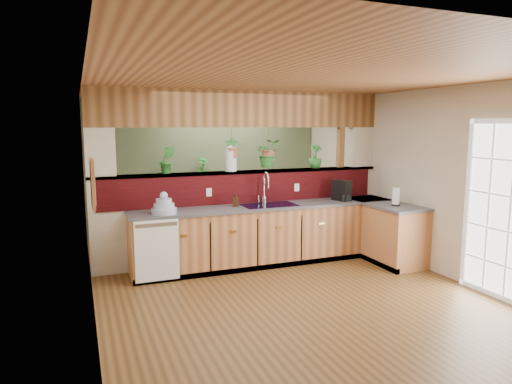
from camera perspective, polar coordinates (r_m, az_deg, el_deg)
name	(u,v)px	position (r m, az deg, el deg)	size (l,w,h in m)	color
ground	(280,286)	(6.11, 3.06, -11.60)	(4.60, 7.00, 0.01)	#543719
ceiling	(282,83)	(5.77, 3.26, 13.48)	(4.60, 7.00, 0.01)	brown
wall_back	(207,165)	(9.08, -6.09, 3.33)	(4.60, 0.02, 2.60)	beige
wall_left	(89,198)	(5.28, -20.18, -0.68)	(0.02, 7.00, 2.60)	beige
wall_right	(425,180)	(7.06, 20.38, 1.45)	(0.02, 7.00, 2.60)	beige
pass_through_partition	(247,183)	(7.06, -1.19, 1.07)	(4.60, 0.21, 2.60)	beige
pass_through_ledge	(245,172)	(7.03, -1.42, 2.51)	(4.60, 0.21, 0.04)	brown
header_beam	(244,109)	(7.00, -1.45, 10.32)	(4.60, 0.15, 0.55)	brown
sage_backwall	(208,165)	(9.06, -6.06, 3.32)	(4.55, 0.02, 2.55)	#566746
countertop	(307,233)	(7.08, 6.35, -5.05)	(4.14, 1.52, 0.90)	#9D6036
dishwasher	(157,250)	(6.17, -12.26, -7.13)	(0.58, 0.03, 0.82)	white
navy_sink	(269,210)	(6.85, 1.63, -2.27)	(0.82, 0.50, 0.18)	black
french_door	(499,212)	(6.18, 28.09, -2.26)	(0.06, 1.02, 2.16)	white
framed_print	(93,183)	(4.45, -19.72, 1.02)	(0.04, 0.35, 0.45)	#9D6036
faucet	(265,186)	(6.94, 1.13, 0.71)	(0.21, 0.21, 0.49)	#B7B7B2
dish_stack	(164,207)	(6.28, -11.42, -1.82)	(0.34, 0.34, 0.30)	#9FAECD
soap_dispenser	(236,200)	(6.70, -2.52, -1.03)	(0.08, 0.09, 0.19)	#392314
coffee_maker	(342,191)	(7.35, 10.69, 0.10)	(0.17, 0.29, 0.32)	black
paper_towel	(396,197)	(7.09, 17.09, -0.59)	(0.13, 0.13, 0.28)	black
glass_jar	(231,158)	(6.94, -3.18, 4.29)	(0.18, 0.18, 0.41)	silver
ledge_plant_left	(167,160)	(6.70, -11.03, 3.99)	(0.22, 0.18, 0.40)	#256725
ledge_plant_right	(315,156)	(7.52, 7.44, 4.46)	(0.22, 0.22, 0.39)	#256725
hanging_plant_a	(232,142)	(6.93, -3.08, 6.26)	(0.25, 0.21, 0.51)	brown
hanging_plant_b	(268,141)	(7.14, 1.54, 6.36)	(0.47, 0.44, 0.56)	brown
shelving_console	(190,209)	(8.84, -8.22, -2.08)	(1.63, 0.43, 1.08)	black
shelf_plant_a	(165,171)	(8.64, -11.35, 2.56)	(0.21, 0.14, 0.39)	#256725
shelf_plant_b	(203,169)	(8.80, -6.67, 2.90)	(0.24, 0.24, 0.44)	#256725
floor_plant	(294,219)	(8.47, 4.77, -3.39)	(0.66, 0.57, 0.73)	#256725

